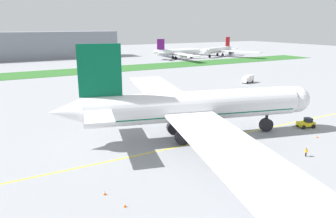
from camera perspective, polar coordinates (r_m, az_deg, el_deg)
name	(u,v)px	position (r m, az deg, el deg)	size (l,w,h in m)	color
ground_plane	(208,133)	(69.86, 7.07, -4.22)	(600.00, 600.00, 0.00)	gray
apron_taxi_line	(219,138)	(67.02, 9.01, -5.11)	(280.00, 0.36, 0.01)	yellow
grass_median_strip	(78,71)	(167.53, -15.55, 6.43)	(320.00, 24.00, 0.10)	#2D6628
airliner_foreground	(191,107)	(64.72, 4.11, 0.36)	(52.90, 83.95, 19.23)	white
pushback_tug	(306,123)	(79.11, 23.22, -2.32)	(5.58, 3.16, 2.19)	yellow
ground_crew_wingwalker_port	(220,169)	(50.91, 9.12, -10.46)	(0.25, 0.58, 1.66)	black
ground_crew_marshaller_front	(306,151)	(61.92, 23.22, -6.90)	(0.33, 0.54, 1.59)	black
traffic_cone_near_nose	(125,205)	(43.09, -7.63, -16.46)	(0.36, 0.36, 0.58)	#F2590C
traffic_cone_port_wing	(105,193)	(46.20, -11.12, -14.33)	(0.36, 0.36, 0.58)	#F2590C
traffic_cone_starboard_wing	(317,137)	(73.03, 24.84, -4.43)	(0.36, 0.36, 0.58)	#F2590C
service_truck_baggage_loader	(248,79)	(132.77, 13.97, 5.19)	(6.04, 3.57, 3.04)	white
parked_airliner_far_left	(177,52)	(220.09, 1.53, 9.99)	(36.56, 56.96, 13.57)	white
parked_airliner_far_centre	(219,50)	(242.88, 8.98, 10.26)	(37.78, 60.89, 13.59)	white
terminal_building	(35,46)	(237.56, -22.40, 10.32)	(109.10, 20.00, 18.00)	gray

